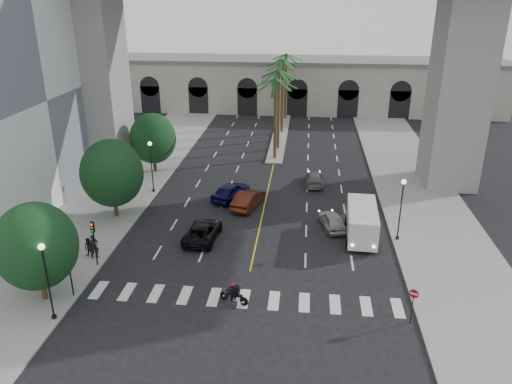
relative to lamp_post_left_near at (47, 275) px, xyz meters
name	(u,v)px	position (x,y,z in m)	size (l,w,h in m)	color
ground	(247,286)	(11.40, 5.00, -3.22)	(140.00, 140.00, 0.00)	black
sidewalk_left	(116,194)	(-3.60, 20.00, -3.15)	(8.00, 100.00, 0.15)	gray
sidewalk_right	(424,207)	(26.40, 20.00, -3.15)	(8.00, 100.00, 0.15)	gray
median	(280,136)	(11.40, 43.00, -3.12)	(2.00, 24.00, 0.20)	gray
pier_building	(286,84)	(11.40, 60.00, 1.04)	(71.00, 10.50, 8.50)	beige
palm_a	(276,83)	(11.40, 33.00, 5.88)	(3.20, 3.20, 10.30)	#47331E
palm_b	(279,75)	(11.50, 37.00, 6.15)	(3.20, 3.20, 10.60)	#47331E
palm_c	(278,74)	(11.20, 41.00, 5.69)	(3.20, 3.20, 10.10)	#47331E
palm_d	(283,64)	(11.55, 45.00, 6.43)	(3.20, 3.20, 10.90)	#47331E
palm_e	(283,63)	(11.30, 49.00, 5.97)	(3.20, 3.20, 10.40)	#47331E
palm_f	(286,58)	(11.60, 53.00, 6.24)	(3.20, 3.20, 10.70)	#47331E
street_tree_near	(36,246)	(-1.60, 2.00, 0.80)	(5.20, 5.20, 6.89)	#382616
street_tree_mid	(112,173)	(-1.60, 15.00, 0.99)	(5.44, 5.44, 7.21)	#382616
street_tree_far	(153,138)	(-1.60, 27.00, 0.68)	(5.04, 5.04, 6.68)	#382616
lamp_post_left_near	(47,275)	(0.00, 0.00, 0.00)	(0.40, 0.40, 5.35)	black
lamp_post_left_far	(151,162)	(0.00, 21.00, 0.00)	(0.40, 0.40, 5.35)	black
lamp_post_right	(401,204)	(22.80, 13.00, 0.00)	(0.40, 0.40, 5.35)	black
traffic_signal_near	(69,264)	(0.10, 2.50, -0.71)	(0.25, 0.18, 3.65)	black
traffic_signal_far	(94,236)	(0.10, 6.50, -0.71)	(0.25, 0.18, 3.65)	black
motorcycle_rider	(235,294)	(10.87, 2.99, -2.54)	(1.98, 0.86, 1.50)	black
car_a	(332,220)	(17.59, 14.81, -2.51)	(1.68, 4.17, 1.42)	#9B9B9F
car_b	(248,199)	(9.90, 18.42, -2.42)	(1.69, 4.84, 1.60)	#44180D
car_c	(203,231)	(6.98, 11.62, -2.51)	(2.37, 5.14, 1.43)	black
car_d	(315,178)	(16.13, 25.05, -2.56)	(1.85, 4.55, 1.32)	slate
car_e	(231,191)	(8.00, 20.20, -2.38)	(1.99, 4.95, 1.69)	#0E0D40
cargo_van	(362,221)	(19.89, 13.24, -1.75)	(2.74, 6.30, 2.64)	silver
pedestrian_a	(94,247)	(-0.47, 7.50, -2.12)	(0.69, 0.45, 1.89)	black
pedestrian_b	(89,247)	(-0.95, 7.63, -2.30)	(0.75, 0.59, 1.55)	black
do_not_enter_sign	(413,299)	(21.90, 1.98, -1.46)	(0.56, 0.26, 2.43)	black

